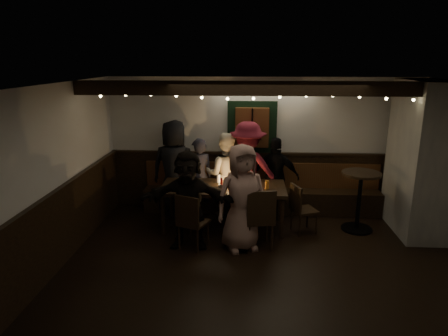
# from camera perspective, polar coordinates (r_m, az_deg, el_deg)

# --- Properties ---
(room) EXTENTS (6.02, 5.01, 2.62)m
(room) POSITION_cam_1_polar(r_m,az_deg,el_deg) (7.03, 14.37, -0.43)
(room) COLOR black
(room) RESTS_ON ground
(dining_table) EXTENTS (2.17, 0.93, 0.94)m
(dining_table) POSITION_cam_1_polar(r_m,az_deg,el_deg) (7.00, -0.12, -3.13)
(dining_table) COLOR black
(dining_table) RESTS_ON ground
(chair_near_left) EXTENTS (0.54, 0.54, 0.92)m
(chair_near_left) POSITION_cam_1_polar(r_m,az_deg,el_deg) (6.29, -4.80, -7.27)
(chair_near_left) COLOR black
(chair_near_left) RESTS_ON ground
(chair_near_right) EXTENTS (0.53, 0.53, 1.00)m
(chair_near_right) POSITION_cam_1_polar(r_m,az_deg,el_deg) (6.28, 5.14, -6.82)
(chair_near_right) COLOR black
(chair_near_right) RESTS_ON ground
(chair_end) EXTENTS (0.50, 0.50, 0.86)m
(chair_end) POSITION_cam_1_polar(r_m,az_deg,el_deg) (7.00, 10.84, -5.36)
(chair_end) COLOR black
(chair_end) RESTS_ON ground
(high_top) EXTENTS (0.66, 0.66, 1.05)m
(high_top) POSITION_cam_1_polar(r_m,az_deg,el_deg) (7.31, 18.81, -3.52)
(high_top) COLOR black
(high_top) RESTS_ON ground
(person_a) EXTENTS (0.94, 0.66, 1.83)m
(person_a) POSITION_cam_1_polar(r_m,az_deg,el_deg) (7.69, -7.06, 0.05)
(person_a) COLOR black
(person_a) RESTS_ON ground
(person_b) EXTENTS (0.64, 0.52, 1.50)m
(person_b) POSITION_cam_1_polar(r_m,az_deg,el_deg) (7.63, -3.61, -1.26)
(person_b) COLOR #252533
(person_b) RESTS_ON ground
(person_c) EXTENTS (0.80, 0.63, 1.60)m
(person_c) POSITION_cam_1_polar(r_m,az_deg,el_deg) (7.60, 0.18, -0.90)
(person_c) COLOR beige
(person_c) RESTS_ON ground
(person_d) EXTENTS (1.22, 0.77, 1.82)m
(person_d) POSITION_cam_1_polar(r_m,az_deg,el_deg) (7.54, 3.38, -0.21)
(person_d) COLOR #56111F
(person_d) RESTS_ON ground
(person_e) EXTENTS (0.94, 0.52, 1.52)m
(person_e) POSITION_cam_1_polar(r_m,az_deg,el_deg) (7.66, 7.40, -1.24)
(person_e) COLOR black
(person_e) RESTS_ON ground
(person_f) EXTENTS (1.47, 0.49, 1.58)m
(person_f) POSITION_cam_1_polar(r_m,az_deg,el_deg) (6.30, -5.16, -4.54)
(person_f) COLOR black
(person_f) RESTS_ON ground
(person_g) EXTENTS (0.97, 0.81, 1.70)m
(person_g) POSITION_cam_1_polar(r_m,az_deg,el_deg) (6.20, 2.56, -4.26)
(person_g) COLOR #997369
(person_g) RESTS_ON ground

